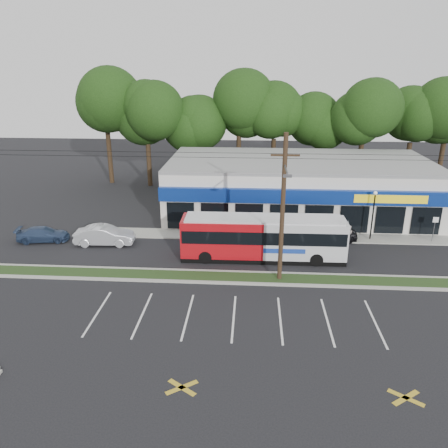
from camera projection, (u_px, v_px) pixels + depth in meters
name	position (u px, v px, depth m)	size (l,w,h in m)	color
ground	(235.00, 285.00, 29.16)	(120.00, 120.00, 0.00)	black
grass_strip	(236.00, 278.00, 30.07)	(40.00, 1.60, 0.12)	#273716
curb_south	(235.00, 283.00, 29.27)	(40.00, 0.25, 0.14)	#9E9E93
curb_north	(236.00, 272.00, 30.87)	(40.00, 0.25, 0.14)	#9E9E93
sidewalk	(298.00, 237.00, 37.26)	(32.00, 2.20, 0.10)	#9E9E93
strip_mall	(298.00, 186.00, 42.82)	(25.00, 12.55, 5.30)	silver
utility_pole	(280.00, 205.00, 27.99)	(50.00, 2.77, 10.00)	black
lamp_post	(373.00, 210.00, 35.81)	(0.30, 0.30, 4.25)	black
sign_post	(435.00, 225.00, 35.67)	(0.45, 0.10, 2.23)	#59595E
tree_line	(280.00, 115.00, 50.39)	(46.76, 6.76, 11.83)	black
metrobus	(263.00, 237.00, 32.66)	(12.24, 2.73, 3.28)	#AC0D14
car_dark	(329.00, 231.00, 36.38)	(1.90, 4.72, 1.61)	black
car_silver	(104.00, 235.00, 35.56)	(1.66, 4.76, 1.57)	#B2B4BB
car_blue	(43.00, 234.00, 36.28)	(1.70, 4.19, 1.22)	navy
pedestrian_a	(341.00, 240.00, 34.53)	(0.61, 0.40, 1.68)	silver
pedestrian_b	(348.00, 234.00, 35.86)	(0.74, 0.58, 1.52)	beige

